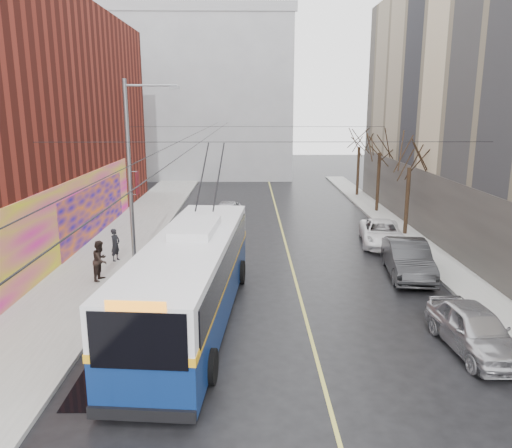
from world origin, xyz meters
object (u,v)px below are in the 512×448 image
at_px(tree_near, 410,155).
at_px(trolleybus, 191,277).
at_px(parked_car_c, 382,233).
at_px(pedestrian_a, 115,245).
at_px(tree_far, 360,138).
at_px(streetlight_pole, 133,169).
at_px(following_car, 227,211).
at_px(pedestrian_b, 101,260).
at_px(parked_car_b, 408,259).
at_px(parked_car_a, 474,329).
at_px(tree_mid, 380,142).

height_order(tree_near, trolleybus, tree_near).
height_order(parked_car_c, pedestrian_a, pedestrian_a).
height_order(tree_near, tree_far, tree_far).
xyz_separation_m(streetlight_pole, following_car, (3.96, 10.16, -4.15)).
distance_m(tree_near, tree_far, 14.00).
bearing_deg(parked_car_c, pedestrian_b, -148.11).
height_order(following_car, pedestrian_b, pedestrian_b).
bearing_deg(tree_near, parked_car_b, -106.36).
xyz_separation_m(tree_far, parked_car_a, (-2.35, -28.91, -4.40)).
height_order(tree_near, parked_car_b, tree_near).
height_order(tree_mid, tree_far, tree_mid).
relative_size(parked_car_a, following_car, 1.07).
bearing_deg(tree_far, trolleybus, -113.86).
distance_m(tree_mid, trolleybus, 23.02).
relative_size(tree_far, following_car, 1.61).
distance_m(following_car, pedestrian_a, 10.88).
xyz_separation_m(trolleybus, parked_car_b, (9.50, 4.95, -0.87)).
relative_size(parked_car_b, parked_car_c, 1.02).
relative_size(streetlight_pole, tree_far, 1.37).
relative_size(tree_mid, tree_far, 1.02).
distance_m(parked_car_b, pedestrian_b, 14.07).
relative_size(tree_mid, following_car, 1.64).
xyz_separation_m(parked_car_c, pedestrian_b, (-14.26, -6.25, 0.37)).
bearing_deg(pedestrian_a, tree_far, -19.03).
relative_size(following_car, pedestrian_b, 2.24).
bearing_deg(pedestrian_a, tree_near, -50.62).
height_order(parked_car_a, following_car, parked_car_a).
distance_m(tree_mid, parked_car_b, 15.36).
bearing_deg(parked_car_c, tree_mid, 85.75).
bearing_deg(tree_far, parked_car_c, -97.10).
bearing_deg(streetlight_pole, trolleybus, -62.20).
bearing_deg(tree_mid, tree_far, 90.00).
bearing_deg(tree_mid, pedestrian_b, -136.74).
height_order(tree_far, parked_car_b, tree_far).
distance_m(streetlight_pole, pedestrian_a, 4.10).
xyz_separation_m(parked_car_b, following_car, (-8.97, 11.70, -0.14)).
relative_size(following_car, pedestrian_a, 2.47).
xyz_separation_m(parked_car_b, pedestrian_b, (-14.05, -0.76, 0.23)).
bearing_deg(pedestrian_a, trolleybus, -125.66).
bearing_deg(tree_mid, pedestrian_a, -142.83).
bearing_deg(pedestrian_b, parked_car_c, -56.95).
bearing_deg(streetlight_pole, tree_far, 52.88).
xyz_separation_m(trolleybus, parked_car_c, (9.72, 10.44, -1.01)).
bearing_deg(tree_far, parked_car_a, -94.65).
relative_size(tree_mid, pedestrian_b, 3.67).
bearing_deg(parked_car_a, parked_car_c, 84.22).
xyz_separation_m(tree_near, parked_car_b, (-2.21, -7.54, -4.14)).
distance_m(streetlight_pole, tree_mid, 19.96).
bearing_deg(streetlight_pole, pedestrian_b, -116.01).
distance_m(tree_far, following_car, 15.54).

